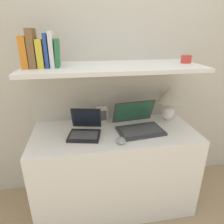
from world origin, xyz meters
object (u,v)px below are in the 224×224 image
Objects in this scene: laptop_small at (85,130)px; computer_mouse at (121,140)px; book_blue at (47,50)px; router_box at (102,114)px; shelf_gadget at (186,59)px; book_orange at (25,52)px; book_green at (57,53)px; book_white at (52,49)px; book_yellow at (41,53)px; book_brown at (33,48)px; table_lamp at (170,98)px; laptop_large at (138,124)px.

computer_mouse is at bearing -33.19° from laptop_small.
book_blue reaches higher than laptop_small.
shelf_gadget is (0.65, -0.15, 0.48)m from router_box.
book_orange is 1.09× the size of book_green.
shelf_gadget is (1.16, 0.00, -0.07)m from book_orange.
book_blue is at bearing 180.00° from book_white.
computer_mouse is 0.81m from book_yellow.
computer_mouse is (0.25, -0.16, -0.03)m from laptop_small.
book_white is at bearing -0.00° from book_brown.
book_yellow is at bearing -180.00° from shelf_gadget.
table_lamp is 0.35m from shelf_gadget.
router_box is at bearing 25.34° from book_green.
book_white reaches higher than book_blue.
book_orange is at bearing 180.00° from book_white.
laptop_large is at bearing -155.58° from table_lamp.
router_box is 0.58× the size of book_blue.
book_white is 3.74× the size of shelf_gadget.
book_white reaches higher than laptop_large.
book_orange is 0.05m from book_brown.
table_lamp is 1.40× the size of book_blue.
book_blue is (-0.47, 0.24, 0.60)m from computer_mouse.
book_white is (0.17, 0.00, 0.01)m from book_orange.
book_orange is at bearing 167.64° from laptop_small.
book_green is 0.96m from shelf_gadget.
book_green is at bearing -0.00° from book_brown.
book_yellow reaches higher than router_box.
book_green is (0.21, 0.00, -0.01)m from book_orange.
shelf_gadget is at bearing 0.00° from book_white.
router_box is at bearing 103.16° from computer_mouse.
laptop_large is 2.09× the size of book_yellow.
laptop_large is 0.97m from book_orange.
table_lamp is 1.23× the size of book_brown.
laptop_small is (-0.74, -0.16, -0.16)m from table_lamp.
book_brown is at bearing 175.06° from laptop_large.
book_orange reaches higher than laptop_large.
book_green is (0.07, 0.00, -0.02)m from book_blue.
laptop_small is at bearing -26.99° from book_green.
table_lamp is 0.78m from laptop_small.
book_yellow is 0.83× the size of book_blue.
book_brown is (-0.47, -0.15, 0.57)m from router_box.
book_orange is at bearing -175.84° from table_lamp.
book_yellow is at bearing 180.00° from book_white.
router_box is (-0.09, 0.39, 0.05)m from computer_mouse.
book_green reaches higher than shelf_gadget.
shelf_gadget is (0.99, 0.00, -0.09)m from book_white.
laptop_small reaches higher than computer_mouse.
book_yellow reaches higher than laptop_large.
table_lamp is 1.68× the size of book_yellow.
book_blue is 3.53× the size of shelf_gadget.
book_orange reaches higher than laptop_small.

